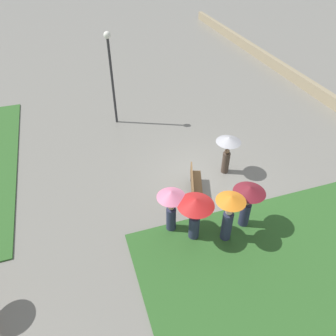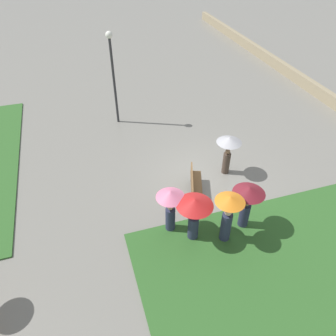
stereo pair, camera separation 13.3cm
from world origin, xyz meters
name	(u,v)px [view 1 (the left image)]	position (x,y,z in m)	size (l,w,h in m)	color
ground_plane	(209,178)	(0.00, 0.00, 0.00)	(90.00, 90.00, 0.00)	slate
lawn_patch_near	(325,312)	(-6.28, -0.73, 0.03)	(8.73, 9.34, 0.06)	#2D5B26
park_bench	(195,185)	(-0.70, 0.93, 0.47)	(1.78, 0.97, 0.90)	brown
lamp_post	(111,68)	(5.60, 2.72, 2.90)	(0.32, 0.32, 4.52)	#2D2D30
crowd_person_orange	(229,212)	(-3.06, 0.76, 1.29)	(0.94, 0.94, 1.96)	#282D47
crowd_person_pink	(171,203)	(-2.11, 2.35, 1.27)	(0.95, 0.95, 1.78)	#282D47
crowd_person_grey	(228,146)	(0.16, -0.80, 1.29)	(1.00, 1.00, 1.74)	#47382D
crowd_person_maroon	(248,198)	(-2.70, -0.11, 1.30)	(1.07, 1.07, 1.78)	#282D47
crowd_person_red	(195,209)	(-2.68, 1.74, 1.36)	(1.18, 1.18, 1.79)	#282D47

